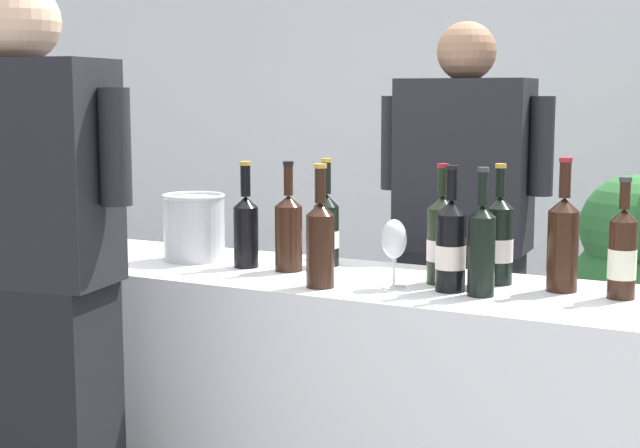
{
  "coord_description": "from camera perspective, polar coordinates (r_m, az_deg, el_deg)",
  "views": [
    {
      "loc": [
        1.35,
        -2.45,
        1.43
      ],
      "look_at": [
        0.07,
        0.0,
        1.06
      ],
      "focal_mm": 53.42,
      "sensor_mm": 36.0,
      "label": 1
    }
  ],
  "objects": [
    {
      "name": "wall_back",
      "position": [
        5.22,
        12.76,
        7.25
      ],
      "size": [
        8.0,
        0.1,
        2.8
      ],
      "primitive_type": "cube",
      "color": "silver",
      "rests_on": "ground_plane"
    },
    {
      "name": "counter",
      "position": [
        2.96,
        -1.2,
        -11.55
      ],
      "size": [
        2.17,
        0.56,
        0.91
      ],
      "primitive_type": "cube",
      "color": "white",
      "rests_on": "ground_plane"
    },
    {
      "name": "wine_bottle_0",
      "position": [
        2.7,
        10.67,
        -0.97
      ],
      "size": [
        0.08,
        0.08,
        0.34
      ],
      "color": "black",
      "rests_on": "counter"
    },
    {
      "name": "wine_bottle_1",
      "position": [
        2.53,
        9.66,
        -1.38
      ],
      "size": [
        0.07,
        0.07,
        0.34
      ],
      "color": "black",
      "rests_on": "counter"
    },
    {
      "name": "wine_bottle_2",
      "position": [
        2.63,
        14.35,
        -0.99
      ],
      "size": [
        0.08,
        0.08,
        0.36
      ],
      "color": "black",
      "rests_on": "counter"
    },
    {
      "name": "wine_bottle_3",
      "position": [
        3.23,
        -14.32,
        0.39
      ],
      "size": [
        0.08,
        0.08,
        0.34
      ],
      "color": "black",
      "rests_on": "counter"
    },
    {
      "name": "wine_bottle_4",
      "position": [
        2.85,
        -1.9,
        -0.39
      ],
      "size": [
        0.08,
        0.08,
        0.33
      ],
      "color": "black",
      "rests_on": "counter"
    },
    {
      "name": "wine_bottle_5",
      "position": [
        2.68,
        7.31,
        -0.94
      ],
      "size": [
        0.08,
        0.08,
        0.34
      ],
      "color": "black",
      "rests_on": "counter"
    },
    {
      "name": "wine_bottle_6",
      "position": [
        2.94,
        0.38,
        -0.3
      ],
      "size": [
        0.08,
        0.08,
        0.33
      ],
      "color": "black",
      "rests_on": "counter"
    },
    {
      "name": "wine_bottle_7",
      "position": [
        2.6,
        0.02,
        -1.03
      ],
      "size": [
        0.08,
        0.08,
        0.34
      ],
      "color": "black",
      "rests_on": "counter"
    },
    {
      "name": "wine_bottle_8",
      "position": [
        2.92,
        -4.48,
        -0.24
      ],
      "size": [
        0.08,
        0.08,
        0.33
      ],
      "color": "black",
      "rests_on": "counter"
    },
    {
      "name": "wine_bottle_9",
      "position": [
        2.58,
        7.84,
        -1.28
      ],
      "size": [
        0.08,
        0.08,
        0.34
      ],
      "color": "black",
      "rests_on": "counter"
    },
    {
      "name": "wine_bottle_10",
      "position": [
        2.58,
        17.66,
        -1.72
      ],
      "size": [
        0.07,
        0.07,
        0.32
      ],
      "color": "black",
      "rests_on": "counter"
    },
    {
      "name": "wine_bottle_11",
      "position": [
        3.14,
        -13.45,
        0.13
      ],
      "size": [
        0.08,
        0.08,
        0.34
      ],
      "color": "black",
      "rests_on": "counter"
    },
    {
      "name": "wine_glass",
      "position": [
        2.6,
        4.46,
        -1.07
      ],
      "size": [
        0.07,
        0.07,
        0.19
      ],
      "color": "silver",
      "rests_on": "counter"
    },
    {
      "name": "ice_bucket",
      "position": [
        3.07,
        -7.56,
        -0.15
      ],
      "size": [
        0.2,
        0.2,
        0.21
      ],
      "color": "silver",
      "rests_on": "counter"
    },
    {
      "name": "person_server",
      "position": [
        3.32,
        8.5,
        -3.04
      ],
      "size": [
        0.6,
        0.27,
        1.67
      ],
      "color": "black",
      "rests_on": "ground_plane"
    },
    {
      "name": "person_guest",
      "position": [
        2.65,
        -16.82,
        -5.56
      ],
      "size": [
        0.6,
        0.31,
        1.72
      ],
      "color": "black",
      "rests_on": "ground_plane"
    }
  ]
}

